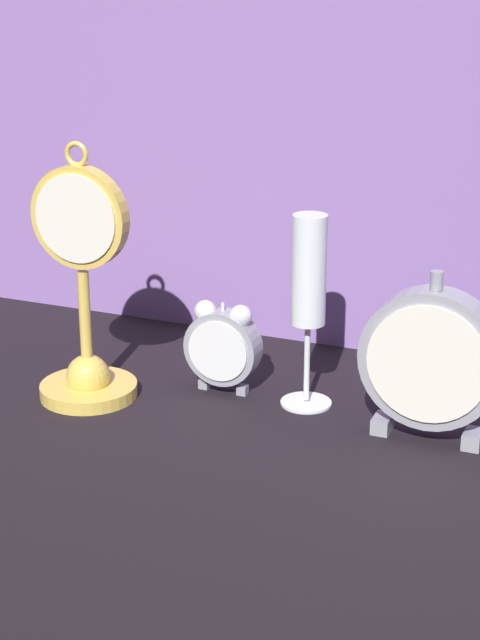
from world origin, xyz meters
The scene contains 6 objects.
ground_plane centered at (0.00, 0.00, 0.00)m, with size 4.00×4.00×0.00m, color black.
fabric_backdrop_drape centered at (0.00, 0.33, 0.37)m, with size 1.65×0.01×0.73m, color #8460A8.
pocket_watch_on_stand centered at (-0.18, 0.04, 0.11)m, with size 0.12×0.12×0.31m.
alarm_clock_twin_bell centered at (-0.04, 0.12, 0.06)m, with size 0.09×0.03×0.11m.
mantel_clock_silver centered at (0.22, 0.09, 0.09)m, with size 0.16×0.04×0.19m.
champagne_flute centered at (0.07, 0.12, 0.15)m, with size 0.06×0.06×0.23m.
Camera 1 is at (0.44, -0.98, 0.53)m, focal length 60.00 mm.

